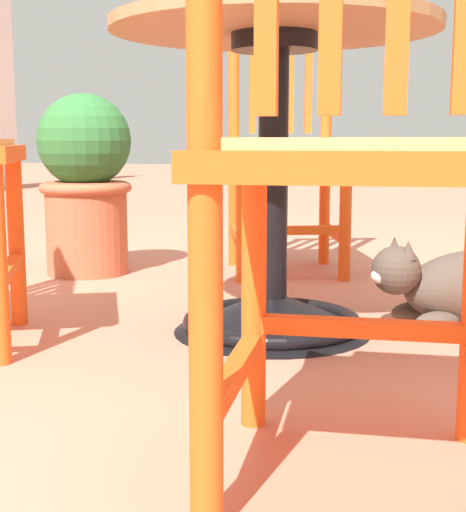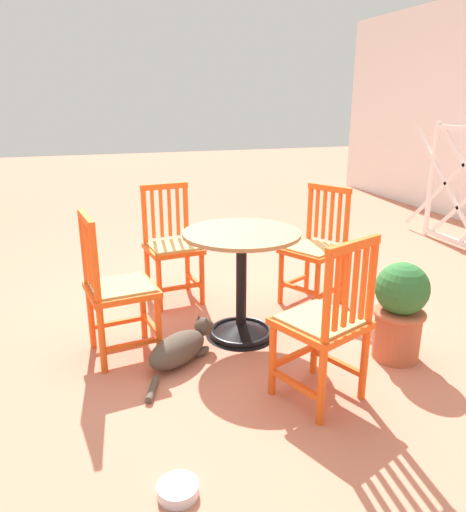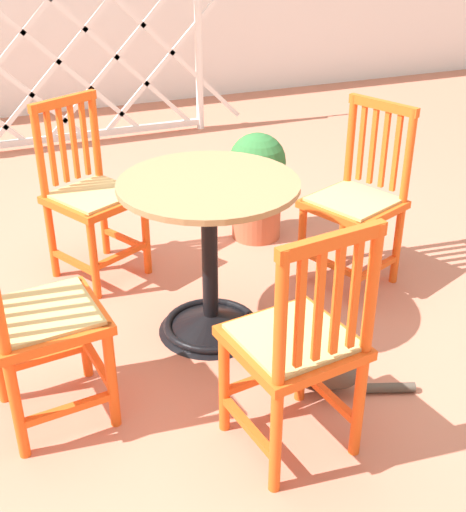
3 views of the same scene
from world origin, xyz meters
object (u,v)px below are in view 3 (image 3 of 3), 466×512
Objects in this scene: terracotta_planter at (257,184)px; cafe_table at (210,276)px; orange_chair_facing_out at (297,347)px; orange_chair_tucked_in at (357,202)px; tabby_cat at (300,357)px; orange_chair_near_fence at (37,319)px; orange_chair_by_planter at (91,197)px.

cafe_table is at bearing -125.87° from terracotta_planter.
cafe_table is 0.83× the size of orange_chair_facing_out.
tabby_cat is (-0.61, -0.62, -0.34)m from orange_chair_tucked_in.
orange_chair_facing_out is at bearing -120.79° from tabby_cat.
tabby_cat is 0.93× the size of terracotta_planter.
orange_chair_tucked_in and orange_chair_near_fence have the same top height.
orange_chair_tucked_in is at bearing 49.67° from orange_chair_facing_out.
orange_chair_facing_out is at bearing -89.11° from cafe_table.
cafe_table is at bearing -168.95° from orange_chair_tucked_in.
orange_chair_near_fence is at bearing -158.30° from cafe_table.
orange_chair_tucked_in reaches higher than cafe_table.
cafe_table is 0.54m from tabby_cat.
orange_chair_by_planter is 1.47× the size of terracotta_planter.
terracotta_planter is (0.95, 0.08, -0.11)m from orange_chair_by_planter.
orange_chair_by_planter is at bearing 154.60° from orange_chair_tucked_in.
cafe_table reaches higher than terracotta_planter.
terracotta_planter is at bearing 70.41° from orange_chair_facing_out.
orange_chair_by_planter is 1.36m from tabby_cat.
orange_chair_by_planter is at bearing 116.00° from tabby_cat.
orange_chair_by_planter reaches higher than tabby_cat.
orange_chair_tucked_in is at bearing 16.31° from orange_chair_near_fence.
orange_chair_tucked_in is 1.58× the size of tabby_cat.
orange_chair_near_fence is 1.76m from terracotta_planter.
tabby_cat is (0.22, -0.46, -0.19)m from cafe_table.
orange_chair_tucked_in is 1.67m from orange_chair_near_fence.
tabby_cat is at bearing -106.21° from terracotta_planter.
orange_chair_near_fence is at bearing -163.69° from orange_chair_tucked_in.
orange_chair_by_planter is (-0.36, 0.73, 0.15)m from cafe_table.
tabby_cat is (0.99, -0.15, -0.34)m from orange_chair_near_fence.
cafe_table reaches higher than tabby_cat.
orange_chair_tucked_in is 1.00× the size of orange_chair_near_fence.
orange_chair_facing_out is 1.72m from terracotta_planter.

